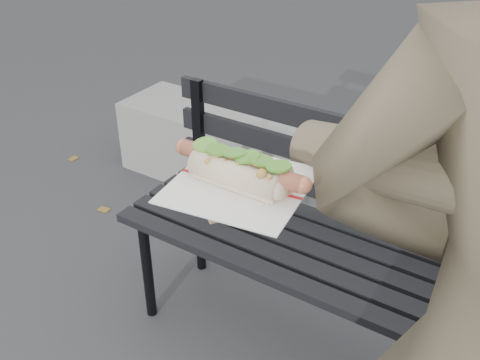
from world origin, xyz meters
name	(u,v)px	position (x,y,z in m)	size (l,w,h in m)	color
park_bench	(338,231)	(-0.08, 0.80, 0.52)	(1.50, 0.44, 0.88)	black
concrete_block	(227,150)	(-1.05, 1.57, 0.20)	(1.20, 0.40, 0.40)	slate
held_hotdog	(394,180)	(0.29, 0.01, 1.25)	(0.64, 0.31, 0.20)	brown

